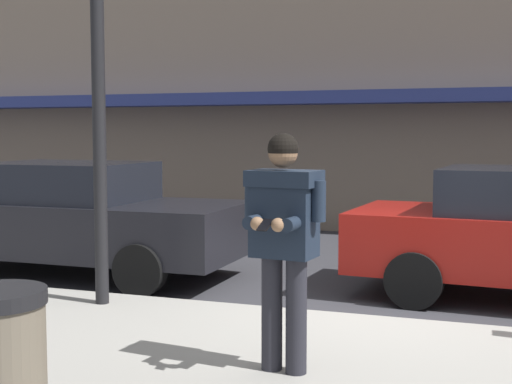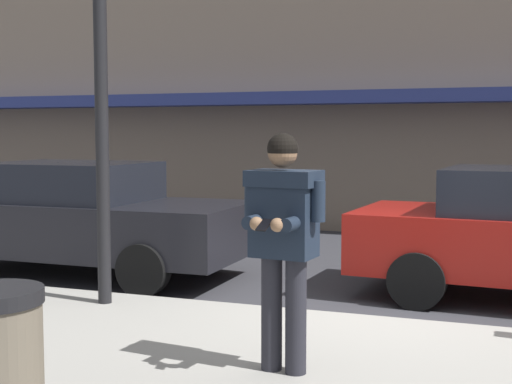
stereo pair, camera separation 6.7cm
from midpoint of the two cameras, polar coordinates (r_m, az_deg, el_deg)
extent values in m
plane|color=#333338|center=(7.46, 10.18, -10.41)|extent=(80.00, 80.00, 0.00)
cube|color=silver|center=(7.43, 18.01, -10.63)|extent=(28.00, 0.12, 0.01)
cube|color=navy|center=(13.28, 18.90, 7.37)|extent=(26.60, 0.70, 0.24)
cube|color=black|center=(9.98, -14.17, -2.70)|extent=(4.50, 1.83, 0.70)
cube|color=black|center=(10.02, -15.10, 0.82)|extent=(2.07, 1.64, 0.52)
cylinder|color=black|center=(10.11, -4.79, -4.48)|extent=(0.64, 0.22, 0.64)
cylinder|color=black|center=(8.60, -9.49, -6.18)|extent=(0.64, 0.22, 0.64)
cylinder|color=black|center=(11.52, -17.58, -3.54)|extent=(0.64, 0.22, 0.64)
cylinder|color=black|center=(9.76, 14.25, -4.94)|extent=(0.65, 0.27, 0.64)
cylinder|color=black|center=(8.11, 12.29, -6.90)|extent=(0.65, 0.27, 0.64)
cylinder|color=#23232B|center=(5.42, 2.88, -9.85)|extent=(0.16, 0.16, 0.88)
cylinder|color=#23232B|center=(5.50, 0.93, -9.63)|extent=(0.16, 0.16, 0.88)
cube|color=#192333|center=(5.32, 1.92, -1.79)|extent=(0.49, 0.35, 0.64)
cube|color=#192333|center=(5.29, 1.93, 1.11)|extent=(0.55, 0.40, 0.12)
cylinder|color=#192333|center=(5.21, 4.64, -0.73)|extent=(0.11, 0.11, 0.30)
cylinder|color=#192333|center=(5.12, 2.72, -2.51)|extent=(0.13, 0.31, 0.10)
sphere|color=#8C6647|center=(5.02, 1.39, -2.65)|extent=(0.10, 0.10, 0.10)
cylinder|color=#192333|center=(5.42, -0.69, -0.50)|extent=(0.11, 0.11, 0.30)
cylinder|color=#192333|center=(5.24, -0.28, -2.33)|extent=(0.13, 0.31, 0.10)
sphere|color=#8C6647|center=(5.09, -0.28, -2.55)|extent=(0.10, 0.10, 0.10)
cube|color=black|center=(5.02, 0.35, -2.65)|extent=(0.09, 0.15, 0.07)
sphere|color=#8C6647|center=(5.26, 1.80, 3.16)|extent=(0.22, 0.22, 0.22)
sphere|color=black|center=(5.26, 1.80, 3.48)|extent=(0.23, 0.23, 0.23)
cylinder|color=black|center=(7.63, -12.75, 8.37)|extent=(0.14, 0.14, 4.60)
camera|label=1|loc=(0.03, -90.35, -0.03)|focal=50.00mm
camera|label=2|loc=(0.03, 89.65, 0.03)|focal=50.00mm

